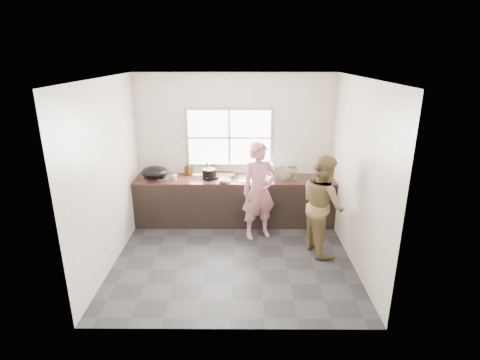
{
  "coord_description": "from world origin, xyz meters",
  "views": [
    {
      "loc": [
        0.13,
        -5.12,
        3.02
      ],
      "look_at": [
        0.1,
        0.65,
        1.05
      ],
      "focal_mm": 28.0,
      "sensor_mm": 36.0,
      "label": 1
    }
  ],
  "objects_px": {
    "plate_food": "(198,174)",
    "glass_jar": "(175,177)",
    "cutting_board": "(223,175)",
    "bottle_green": "(207,167)",
    "burner": "(156,174)",
    "woman": "(259,194)",
    "black_pot": "(209,174)",
    "pot_lid_left": "(163,177)",
    "person_side": "(323,204)",
    "pot_lid_right": "(173,175)",
    "bottle_brown_short": "(212,171)",
    "bowl_mince": "(224,181)",
    "bowl_crabs": "(265,181)",
    "bowl_held": "(267,181)",
    "bottle_brown_tall": "(188,169)",
    "dish_rack": "(284,172)",
    "wok": "(154,172)"
  },
  "relations": [
    {
      "from": "bottle_brown_tall",
      "to": "pot_lid_left",
      "type": "distance_m",
      "value": 0.49
    },
    {
      "from": "bottle_green",
      "to": "wok",
      "type": "height_order",
      "value": "bottle_green"
    },
    {
      "from": "person_side",
      "to": "dish_rack",
      "type": "bearing_deg",
      "value": 12.45
    },
    {
      "from": "woman",
      "to": "bottle_green",
      "type": "xyz_separation_m",
      "value": [
        -0.94,
        0.79,
        0.23
      ]
    },
    {
      "from": "glass_jar",
      "to": "pot_lid_left",
      "type": "distance_m",
      "value": 0.29
    },
    {
      "from": "bottle_green",
      "to": "dish_rack",
      "type": "height_order",
      "value": "dish_rack"
    },
    {
      "from": "woman",
      "to": "pot_lid_right",
      "type": "relative_size",
      "value": 6.47
    },
    {
      "from": "black_pot",
      "to": "bottle_brown_tall",
      "type": "xyz_separation_m",
      "value": [
        -0.41,
        0.23,
        0.02
      ]
    },
    {
      "from": "person_side",
      "to": "bowl_held",
      "type": "distance_m",
      "value": 1.17
    },
    {
      "from": "burner",
      "to": "woman",
      "type": "bearing_deg",
      "value": -21.82
    },
    {
      "from": "black_pot",
      "to": "bottle_brown_short",
      "type": "distance_m",
      "value": 0.22
    },
    {
      "from": "bowl_mince",
      "to": "bottle_brown_tall",
      "type": "height_order",
      "value": "bottle_brown_tall"
    },
    {
      "from": "bottle_brown_tall",
      "to": "glass_jar",
      "type": "distance_m",
      "value": 0.38
    },
    {
      "from": "cutting_board",
      "to": "bottle_green",
      "type": "distance_m",
      "value": 0.34
    },
    {
      "from": "person_side",
      "to": "bottle_green",
      "type": "xyz_separation_m",
      "value": [
        -1.9,
        1.28,
        0.21
      ]
    },
    {
      "from": "cutting_board",
      "to": "pot_lid_left",
      "type": "distance_m",
      "value": 1.11
    },
    {
      "from": "bowl_crabs",
      "to": "pot_lid_left",
      "type": "height_order",
      "value": "bowl_crabs"
    },
    {
      "from": "woman",
      "to": "pot_lid_left",
      "type": "relative_size",
      "value": 6.64
    },
    {
      "from": "dish_rack",
      "to": "wok",
      "type": "bearing_deg",
      "value": 173.28
    },
    {
      "from": "cutting_board",
      "to": "bowl_crabs",
      "type": "distance_m",
      "value": 0.82
    },
    {
      "from": "pot_lid_left",
      "to": "person_side",
      "type": "bearing_deg",
      "value": -22.18
    },
    {
      "from": "bottle_green",
      "to": "dish_rack",
      "type": "distance_m",
      "value": 1.42
    },
    {
      "from": "black_pot",
      "to": "person_side",
      "type": "bearing_deg",
      "value": -29.67
    },
    {
      "from": "person_side",
      "to": "bottle_brown_tall",
      "type": "height_order",
      "value": "person_side"
    },
    {
      "from": "bowl_mince",
      "to": "person_side",
      "type": "bearing_deg",
      "value": -28.31
    },
    {
      "from": "bowl_held",
      "to": "glass_jar",
      "type": "distance_m",
      "value": 1.65
    },
    {
      "from": "cutting_board",
      "to": "pot_lid_left",
      "type": "relative_size",
      "value": 1.85
    },
    {
      "from": "bowl_crabs",
      "to": "bottle_brown_short",
      "type": "bearing_deg",
      "value": 156.11
    },
    {
      "from": "plate_food",
      "to": "wok",
      "type": "xyz_separation_m",
      "value": [
        -0.74,
        -0.31,
        0.14
      ]
    },
    {
      "from": "bottle_brown_short",
      "to": "person_side",
      "type": "bearing_deg",
      "value": -34.99
    },
    {
      "from": "cutting_board",
      "to": "bottle_brown_tall",
      "type": "relative_size",
      "value": 2.03
    },
    {
      "from": "cutting_board",
      "to": "plate_food",
      "type": "xyz_separation_m",
      "value": [
        -0.48,
        0.09,
        -0.01
      ]
    },
    {
      "from": "black_pot",
      "to": "bottle_brown_short",
      "type": "relative_size",
      "value": 1.69
    },
    {
      "from": "bottle_brown_short",
      "to": "glass_jar",
      "type": "relative_size",
      "value": 1.54
    },
    {
      "from": "bowl_held",
      "to": "bottle_brown_tall",
      "type": "height_order",
      "value": "bottle_brown_tall"
    },
    {
      "from": "bowl_held",
      "to": "bottle_brown_short",
      "type": "relative_size",
      "value": 1.29
    },
    {
      "from": "bowl_crabs",
      "to": "bottle_green",
      "type": "distance_m",
      "value": 1.14
    },
    {
      "from": "black_pot",
      "to": "glass_jar",
      "type": "xyz_separation_m",
      "value": [
        -0.61,
        -0.09,
        -0.04
      ]
    },
    {
      "from": "bowl_mince",
      "to": "pot_lid_right",
      "type": "bearing_deg",
      "value": 159.03
    },
    {
      "from": "cutting_board",
      "to": "bottle_green",
      "type": "height_order",
      "value": "bottle_green"
    },
    {
      "from": "bottle_green",
      "to": "glass_jar",
      "type": "xyz_separation_m",
      "value": [
        -0.55,
        -0.32,
        -0.1
      ]
    },
    {
      "from": "cutting_board",
      "to": "plate_food",
      "type": "relative_size",
      "value": 1.96
    },
    {
      "from": "bowl_crabs",
      "to": "dish_rack",
      "type": "relative_size",
      "value": 0.53
    },
    {
      "from": "plate_food",
      "to": "dish_rack",
      "type": "bearing_deg",
      "value": -10.52
    },
    {
      "from": "bowl_mince",
      "to": "plate_food",
      "type": "distance_m",
      "value": 0.67
    },
    {
      "from": "bottle_brown_tall",
      "to": "burner",
      "type": "xyz_separation_m",
      "value": [
        -0.6,
        -0.04,
        -0.08
      ]
    },
    {
      "from": "bottle_brown_short",
      "to": "pot_lid_right",
      "type": "xyz_separation_m",
      "value": [
        -0.74,
        -0.05,
        -0.07
      ]
    },
    {
      "from": "person_side",
      "to": "pot_lid_right",
      "type": "height_order",
      "value": "person_side"
    },
    {
      "from": "plate_food",
      "to": "glass_jar",
      "type": "height_order",
      "value": "glass_jar"
    },
    {
      "from": "woman",
      "to": "black_pot",
      "type": "xyz_separation_m",
      "value": [
        -0.88,
        0.56,
        0.18
      ]
    }
  ]
}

